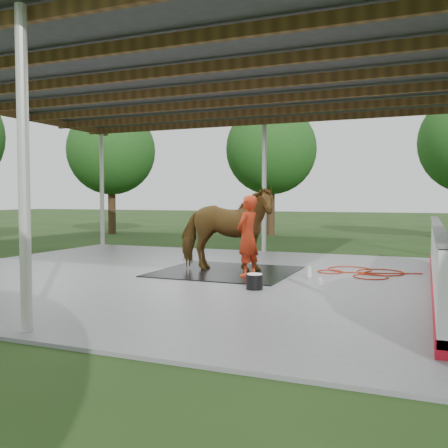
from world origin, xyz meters
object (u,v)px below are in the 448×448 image
at_px(dasher_board, 437,259).
at_px(horse, 226,229).
at_px(wash_bucket, 254,281).
at_px(handler, 248,236).

bearing_deg(dasher_board, horse, 171.22).
height_order(dasher_board, wash_bucket, dasher_board).
xyz_separation_m(dasher_board, wash_bucket, (-2.95, -1.06, -0.40)).
height_order(horse, wash_bucket, horse).
relative_size(dasher_board, handler, 4.84).
xyz_separation_m(handler, wash_bucket, (0.59, -1.30, -0.69)).
height_order(handler, wash_bucket, handler).
bearing_deg(dasher_board, wash_bucket, -160.19).
xyz_separation_m(horse, wash_bucket, (1.23, -1.71, -0.79)).
distance_m(handler, wash_bucket, 1.59).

